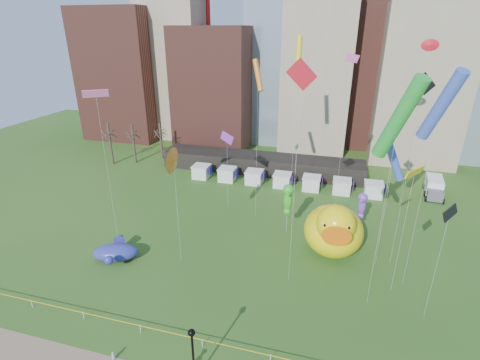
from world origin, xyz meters
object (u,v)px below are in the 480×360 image
(lamppost, at_px, (193,350))
(big_duck, at_px, (334,229))
(box_truck, at_px, (434,187))
(small_duck, at_px, (316,231))
(whale_inflatable, at_px, (116,251))
(toddler, at_px, (113,356))
(seahorse_purple, at_px, (362,204))
(seahorse_green, at_px, (288,197))

(lamppost, bearing_deg, big_duck, 65.09)
(big_duck, height_order, box_truck, big_duck)
(small_duck, height_order, lamppost, lamppost)
(whale_inflatable, height_order, lamppost, lamppost)
(lamppost, bearing_deg, box_truck, 59.48)
(box_truck, xyz_separation_m, toddler, (-32.33, -42.49, -1.02))
(seahorse_purple, height_order, lamppost, seahorse_purple)
(toddler, bearing_deg, whale_inflatable, 114.26)
(small_duck, height_order, seahorse_green, seahorse_green)
(whale_inflatable, xyz_separation_m, toddler, (7.87, -12.60, -0.65))
(seahorse_purple, relative_size, lamppost, 1.08)
(seahorse_purple, bearing_deg, small_duck, -130.45)
(big_duck, bearing_deg, seahorse_green, 146.30)
(box_truck, bearing_deg, lamppost, -114.17)
(box_truck, bearing_deg, big_duck, -118.94)
(small_duck, bearing_deg, whale_inflatable, -174.86)
(seahorse_green, relative_size, whale_inflatable, 1.05)
(box_truck, bearing_deg, whale_inflatable, -137.02)
(toddler, bearing_deg, lamppost, -7.74)
(box_truck, bearing_deg, seahorse_green, -133.49)
(seahorse_purple, distance_m, whale_inflatable, 31.65)
(whale_inflatable, relative_size, toddler, 8.41)
(big_duck, height_order, small_duck, big_duck)
(seahorse_purple, bearing_deg, box_truck, 67.35)
(box_truck, bearing_deg, toddler, -120.92)
(big_duck, distance_m, whale_inflatable, 26.12)
(box_truck, relative_size, toddler, 8.61)
(whale_inflatable, distance_m, box_truck, 50.10)
(seahorse_green, bearing_deg, big_duck, -34.84)
(big_duck, xyz_separation_m, box_truck, (15.47, 21.85, -2.01))
(whale_inflatable, bearing_deg, small_duck, 5.09)
(small_duck, xyz_separation_m, box_truck, (17.60, 19.35, 0.11))
(seahorse_green, height_order, whale_inflatable, seahorse_green)
(lamppost, bearing_deg, whale_inflatable, 140.26)
(seahorse_purple, relative_size, box_truck, 0.85)
(toddler, bearing_deg, seahorse_purple, 45.34)
(big_duck, relative_size, lamppost, 1.84)
(big_duck, distance_m, small_duck, 3.91)
(seahorse_purple, height_order, whale_inflatable, seahorse_purple)
(toddler, bearing_deg, small_duck, 49.78)
(lamppost, bearing_deg, seahorse_green, 81.92)
(small_duck, xyz_separation_m, whale_inflatable, (-22.61, -10.54, -0.26))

